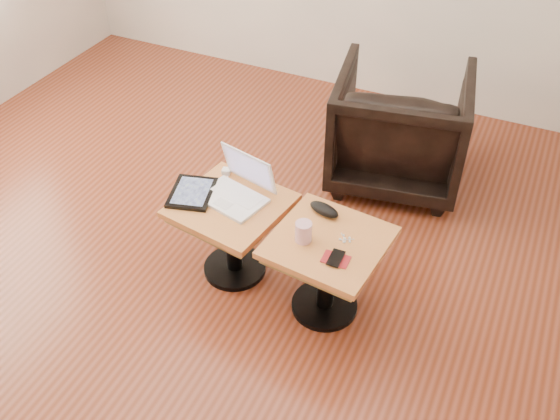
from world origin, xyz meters
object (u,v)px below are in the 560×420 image
at_px(striped_cup, 303,232).
at_px(armchair, 399,128).
at_px(side_table_right, 328,258).
at_px(side_table_left, 232,221).
at_px(laptop, 237,189).

xyz_separation_m(striped_cup, armchair, (0.09, 1.27, -0.15)).
relative_size(side_table_right, striped_cup, 5.59).
bearing_deg(striped_cup, side_table_right, 25.48).
bearing_deg(armchair, side_table_left, 56.01).
relative_size(side_table_left, armchair, 0.73).
height_order(side_table_left, laptop, laptop).
bearing_deg(side_table_left, armchair, 74.91).
height_order(side_table_left, side_table_right, same).
xyz_separation_m(side_table_left, side_table_right, (0.54, -0.04, 0.00)).
height_order(side_table_left, striped_cup, striped_cup).
distance_m(side_table_left, striped_cup, 0.47).
height_order(laptop, armchair, armchair).
distance_m(side_table_right, armchair, 1.22).
distance_m(side_table_left, side_table_right, 0.54).
distance_m(laptop, striped_cup, 0.45).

